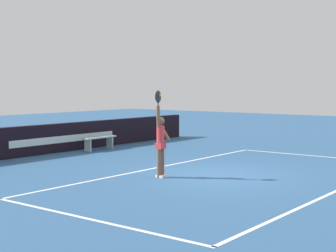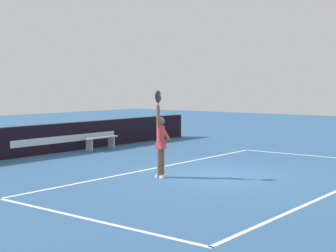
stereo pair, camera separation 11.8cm
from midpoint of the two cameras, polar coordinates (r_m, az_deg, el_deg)
ground_plane at (r=14.79m, az=5.57°, el=-5.42°), size 60.00×60.00×0.00m
court_lines at (r=14.46m, az=7.69°, el=-5.66°), size 11.26×5.76×0.00m
back_wall at (r=19.76m, az=-13.09°, el=-1.42°), size 16.43×0.28×1.09m
tennis_player at (r=14.25m, az=-0.58°, el=-1.72°), size 0.43×0.38×2.41m
tennis_ball at (r=14.07m, az=-0.60°, el=3.39°), size 0.07×0.07×0.07m
courtside_bench_near at (r=20.58m, az=-7.28°, el=-1.52°), size 1.64×0.40×0.52m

